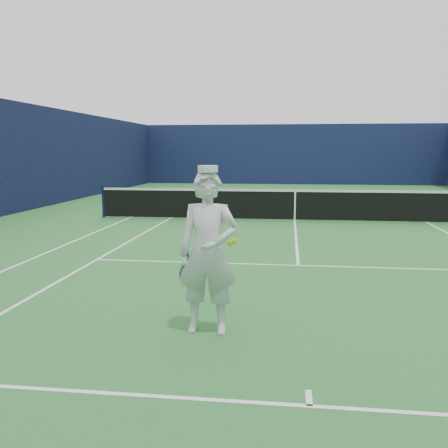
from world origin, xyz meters
TOP-DOWN VIEW (x-y plane):
  - ground at (0.00, 0.00)m, footprint 80.00×80.00m
  - court_markings at (0.00, 0.00)m, footprint 11.03×23.83m
  - windscreen_fence at (0.00, 0.00)m, footprint 20.12×36.12m
  - tennis_net at (0.00, 0.00)m, footprint 12.88×0.09m
  - tennis_player at (-1.18, -10.16)m, footprint 0.79×0.49m

SIDE VIEW (x-z plane):
  - ground at x=0.00m, z-range 0.00..0.00m
  - court_markings at x=0.00m, z-range 0.00..0.01m
  - tennis_net at x=0.00m, z-range 0.02..1.09m
  - tennis_player at x=-1.18m, z-range -0.02..2.03m
  - windscreen_fence at x=0.00m, z-range 0.00..4.00m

